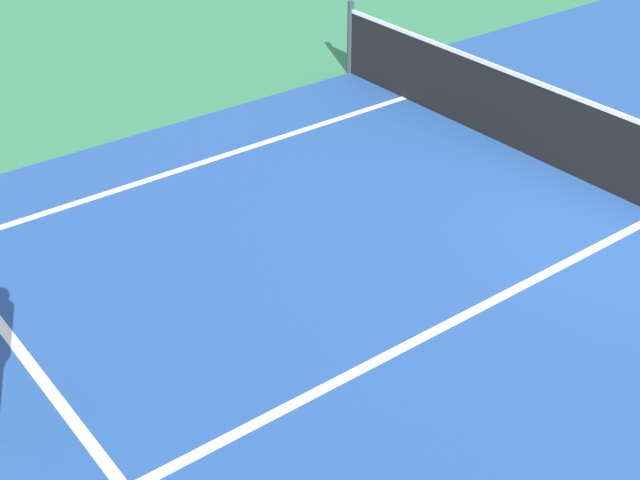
% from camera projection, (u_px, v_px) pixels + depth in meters
% --- Properties ---
extents(line_center_service, '(0.10, 6.40, 0.01)m').
position_uv_depth(line_center_service, '(448.00, 324.00, 7.98)').
color(line_center_service, white).
rests_on(line_center_service, ground_plane).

